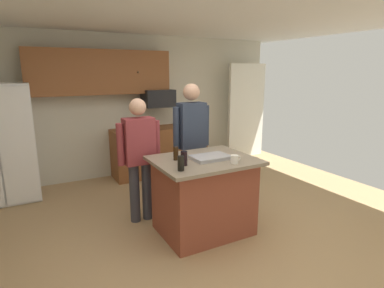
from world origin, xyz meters
TOP-DOWN VIEW (x-y plane):
  - floor at (0.00, 0.00)m, footprint 7.04×7.04m
  - ceiling at (0.00, 0.00)m, footprint 7.04×7.04m
  - back_wall at (0.00, 2.80)m, footprint 6.40×0.10m
  - french_door_window_panel at (2.60, 2.40)m, footprint 0.90×0.06m
  - cabinet_run_upper at (-0.40, 2.60)m, footprint 2.40×0.38m
  - cabinet_run_lower at (0.60, 2.48)m, footprint 1.80×0.63m
  - refrigerator at (-2.00, 2.38)m, footprint 0.94×0.76m
  - microwave_over_range at (0.60, 2.50)m, footprint 0.56×0.40m
  - kitchen_island at (0.19, 0.10)m, footprint 1.18×0.95m
  - person_elder_center at (-0.39, 0.75)m, footprint 0.57×0.22m
  - person_guest_right at (0.44, 0.89)m, footprint 0.57×0.23m
  - glass_stout_tall at (-0.14, -0.02)m, footprint 0.07×0.07m
  - glass_dark_ale at (-0.25, -0.17)m, footprint 0.07×0.07m
  - tumbler_amber at (-0.13, 0.22)m, footprint 0.06×0.06m
  - mug_ceramic_white at (0.40, -0.22)m, footprint 0.13×0.09m
  - serving_tray at (0.25, 0.06)m, footprint 0.44×0.30m

SIDE VIEW (x-z plane):
  - floor at x=0.00m, z-range 0.00..0.00m
  - cabinet_run_lower at x=0.60m, z-range 0.00..0.90m
  - kitchen_island at x=0.19m, z-range 0.01..0.94m
  - refrigerator at x=-2.00m, z-range 0.00..1.78m
  - person_elder_center at x=-0.39m, z-range 0.12..1.74m
  - serving_tray at x=0.25m, z-range 0.93..0.97m
  - mug_ceramic_white at x=0.40m, z-range 0.93..1.03m
  - tumbler_amber at x=-0.13m, z-range 0.93..1.09m
  - glass_dark_ale at x=-0.25m, z-range 0.93..1.09m
  - glass_stout_tall at x=-0.14m, z-range 0.93..1.09m
  - person_guest_right at x=0.44m, z-range 0.15..1.93m
  - french_door_window_panel at x=2.60m, z-range 0.10..2.10m
  - back_wall at x=0.00m, z-range 0.00..2.60m
  - microwave_over_range at x=0.60m, z-range 1.29..1.61m
  - cabinet_run_upper at x=-0.40m, z-range 1.55..2.30m
  - ceiling at x=0.00m, z-range 2.60..2.60m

